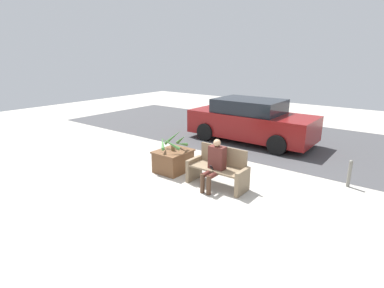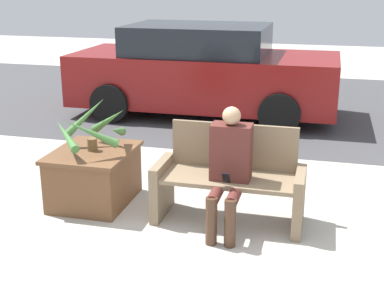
{
  "view_description": "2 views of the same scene",
  "coord_description": "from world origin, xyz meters",
  "px_view_note": "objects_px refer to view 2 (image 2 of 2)",
  "views": [
    {
      "loc": [
        3.47,
        -4.7,
        2.94
      ],
      "look_at": [
        -0.9,
        0.99,
        0.84
      ],
      "focal_mm": 28.0,
      "sensor_mm": 36.0,
      "label": 1
    },
    {
      "loc": [
        0.8,
        -3.88,
        2.31
      ],
      "look_at": [
        -0.42,
        0.91,
        0.73
      ],
      "focal_mm": 50.0,
      "sensor_mm": 36.0,
      "label": 2
    }
  ],
  "objects_px": {
    "potted_plant": "(94,128)",
    "parked_car": "(203,71)",
    "person_seated": "(229,165)",
    "bench": "(230,180)",
    "planter_box": "(94,175)"
  },
  "relations": [
    {
      "from": "bench",
      "to": "planter_box",
      "type": "height_order",
      "value": "bench"
    },
    {
      "from": "potted_plant",
      "to": "parked_car",
      "type": "relative_size",
      "value": 0.18
    },
    {
      "from": "person_seated",
      "to": "parked_car",
      "type": "height_order",
      "value": "parked_car"
    },
    {
      "from": "bench",
      "to": "potted_plant",
      "type": "relative_size",
      "value": 1.82
    },
    {
      "from": "bench",
      "to": "planter_box",
      "type": "relative_size",
      "value": 1.55
    },
    {
      "from": "potted_plant",
      "to": "parked_car",
      "type": "bearing_deg",
      "value": 86.64
    },
    {
      "from": "planter_box",
      "to": "parked_car",
      "type": "bearing_deg",
      "value": 86.26
    },
    {
      "from": "bench",
      "to": "parked_car",
      "type": "relative_size",
      "value": 0.33
    },
    {
      "from": "planter_box",
      "to": "potted_plant",
      "type": "height_order",
      "value": "potted_plant"
    },
    {
      "from": "planter_box",
      "to": "parked_car",
      "type": "xyz_separation_m",
      "value": [
        0.26,
        3.91,
        0.44
      ]
    },
    {
      "from": "bench",
      "to": "planter_box",
      "type": "bearing_deg",
      "value": 177.72
    },
    {
      "from": "bench",
      "to": "parked_car",
      "type": "distance_m",
      "value": 4.16
    },
    {
      "from": "person_seated",
      "to": "potted_plant",
      "type": "distance_m",
      "value": 1.48
    },
    {
      "from": "parked_car",
      "to": "person_seated",
      "type": "bearing_deg",
      "value": -73.67
    },
    {
      "from": "bench",
      "to": "person_seated",
      "type": "height_order",
      "value": "person_seated"
    }
  ]
}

